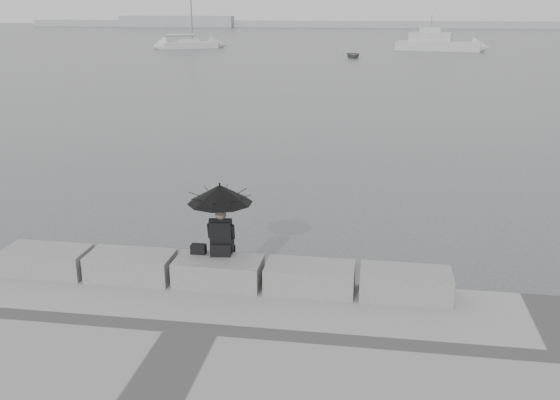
% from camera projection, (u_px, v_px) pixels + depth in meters
% --- Properties ---
extents(ground, '(360.00, 360.00, 0.00)m').
position_uv_depth(ground, '(225.00, 298.00, 12.17)').
color(ground, '#45484A').
rests_on(ground, ground).
extents(stone_block_far_left, '(1.60, 0.80, 0.50)m').
position_uv_depth(stone_block_far_left, '(47.00, 261.00, 12.02)').
color(stone_block_far_left, slate).
rests_on(stone_block_far_left, promenade).
extents(stone_block_left, '(1.60, 0.80, 0.50)m').
position_uv_depth(stone_block_left, '(131.00, 266.00, 11.77)').
color(stone_block_left, slate).
rests_on(stone_block_left, promenade).
extents(stone_block_centre, '(1.60, 0.80, 0.50)m').
position_uv_depth(stone_block_centre, '(218.00, 272.00, 11.52)').
color(stone_block_centre, slate).
rests_on(stone_block_centre, promenade).
extents(stone_block_right, '(1.60, 0.80, 0.50)m').
position_uv_depth(stone_block_right, '(310.00, 278.00, 11.27)').
color(stone_block_right, slate).
rests_on(stone_block_right, promenade).
extents(stone_block_far_right, '(1.60, 0.80, 0.50)m').
position_uv_depth(stone_block_far_right, '(405.00, 284.00, 11.02)').
color(stone_block_far_right, slate).
rests_on(stone_block_far_right, promenade).
extents(seated_person, '(1.21, 1.21, 1.39)m').
position_uv_depth(seated_person, '(220.00, 203.00, 11.39)').
color(seated_person, black).
rests_on(seated_person, stone_block_centre).
extents(bag, '(0.28, 0.16, 0.18)m').
position_uv_depth(bag, '(199.00, 249.00, 11.70)').
color(bag, black).
rests_on(bag, stone_block_centre).
extents(distant_landmass, '(180.00, 8.00, 2.80)m').
position_uv_depth(distant_landmass, '(338.00, 24.00, 158.77)').
color(distant_landmass, '#A3A5A8').
rests_on(distant_landmass, ground).
extents(sailboat_left, '(7.44, 5.83, 12.90)m').
position_uv_depth(sailboat_left, '(189.00, 44.00, 82.10)').
color(sailboat_left, silver).
rests_on(sailboat_left, ground).
extents(motor_cruiser, '(10.65, 4.97, 4.50)m').
position_uv_depth(motor_cruiser, '(438.00, 43.00, 77.82)').
color(motor_cruiser, silver).
rests_on(motor_cruiser, ground).
extents(dinghy, '(3.37, 1.82, 0.54)m').
position_uv_depth(dinghy, '(353.00, 55.00, 68.00)').
color(dinghy, gray).
rests_on(dinghy, ground).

